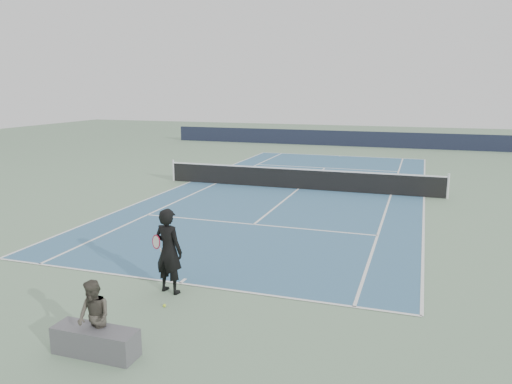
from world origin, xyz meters
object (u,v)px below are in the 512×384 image
(tennis_player, at_px, (169,251))
(tennis_ball, at_px, (164,306))
(spectator_bench, at_px, (95,329))
(tennis_net, at_px, (299,178))

(tennis_player, relative_size, tennis_ball, 28.20)
(tennis_ball, distance_m, spectator_bench, 2.14)
(tennis_net, bearing_deg, tennis_player, -89.96)
(tennis_net, xyz_separation_m, tennis_player, (0.01, -12.39, 0.48))
(tennis_net, distance_m, spectator_bench, 15.24)
(tennis_ball, xyz_separation_m, spectator_bench, (-0.19, -2.09, 0.45))
(tennis_net, distance_m, tennis_ball, 13.16)
(tennis_net, relative_size, tennis_ball, 184.85)
(tennis_ball, height_order, spectator_bench, spectator_bench)
(tennis_player, distance_m, spectator_bench, 2.89)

